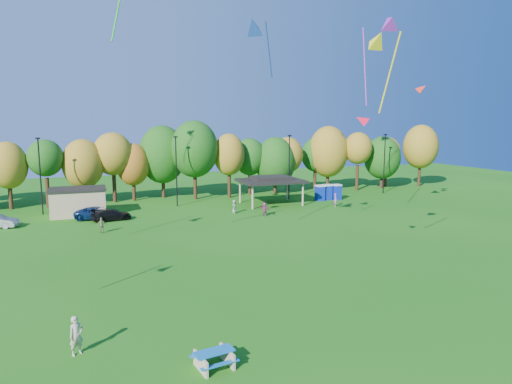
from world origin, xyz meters
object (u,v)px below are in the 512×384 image
object	(u,v)px
picnic_table	(214,358)
car_c	(98,213)
kite_flyer	(76,336)
porta_potties	(328,192)
car_d	(111,215)

from	to	relation	value
picnic_table	car_c	size ratio (longest dim) A/B	0.40
kite_flyer	car_c	distance (m)	31.78
picnic_table	porta_potties	bearing A→B (deg)	45.29
kite_flyer	car_d	size ratio (longest dim) A/B	0.43
car_c	picnic_table	bearing A→B (deg)	-157.80
picnic_table	car_c	distance (m)	35.30
kite_flyer	car_d	xyz separation A→B (m)	(3.06, 30.53, -0.30)
picnic_table	kite_flyer	xyz separation A→B (m)	(-5.72, 3.34, 0.49)
picnic_table	car_d	bearing A→B (deg)	85.14
picnic_table	car_d	xyz separation A→B (m)	(-2.66, 33.88, 0.18)
car_c	car_d	xyz separation A→B (m)	(1.32, -1.20, -0.07)
picnic_table	car_c	world-z (taller)	car_c
car_c	car_d	bearing A→B (deg)	-116.53
porta_potties	car_c	world-z (taller)	porta_potties
picnic_table	car_c	xyz separation A→B (m)	(-3.98, 35.08, 0.25)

